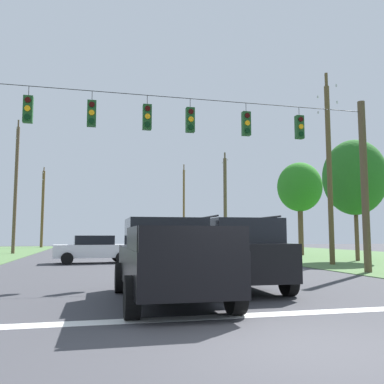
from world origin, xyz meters
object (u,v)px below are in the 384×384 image
(suv_black, at_px, (232,252))
(utility_pole_mid_right, at_px, (329,167))
(distant_car_crossing_white, at_px, (94,249))
(utility_pole_distant_right, at_px, (16,186))
(tree_roadside_right, at_px, (354,177))
(utility_pole_far_right, at_px, (225,203))
(utility_pole_distant_left, at_px, (43,207))
(pickup_truck, at_px, (168,259))
(tree_roadside_left, at_px, (300,187))
(overhead_signal_span, at_px, (173,163))
(utility_pole_near_left, at_px, (184,207))

(suv_black, height_order, utility_pole_mid_right, utility_pole_mid_right)
(distant_car_crossing_white, height_order, utility_pole_distant_right, utility_pole_distant_right)
(tree_roadside_right, bearing_deg, distant_car_crossing_white, 172.73)
(utility_pole_far_right, relative_size, utility_pole_distant_left, 0.93)
(suv_black, height_order, utility_pole_distant_left, utility_pole_distant_left)
(pickup_truck, distance_m, tree_roadside_left, 24.06)
(suv_black, bearing_deg, tree_roadside_left, 56.63)
(overhead_signal_span, relative_size, utility_pole_mid_right, 1.60)
(utility_pole_mid_right, distance_m, utility_pole_distant_right, 25.58)
(pickup_truck, bearing_deg, overhead_signal_span, 77.99)
(utility_pole_near_left, height_order, utility_pole_distant_right, utility_pole_distant_right)
(tree_roadside_right, bearing_deg, utility_pole_mid_right, -142.88)
(suv_black, bearing_deg, distant_car_crossing_white, 107.14)
(utility_pole_mid_right, bearing_deg, pickup_truck, -136.83)
(pickup_truck, height_order, utility_pole_mid_right, utility_pole_mid_right)
(utility_pole_distant_right, distance_m, tree_roadside_left, 23.30)
(pickup_truck, height_order, utility_pole_distant_left, utility_pole_distant_left)
(utility_pole_near_left, bearing_deg, overhead_signal_span, -102.92)
(utility_pole_mid_right, bearing_deg, utility_pole_near_left, 90.35)
(utility_pole_distant_right, bearing_deg, utility_pole_far_right, 0.01)
(tree_roadside_right, xyz_separation_m, tree_roadside_left, (0.13, 7.10, 0.18))
(distant_car_crossing_white, distance_m, utility_pole_distant_left, 31.94)
(utility_pole_mid_right, relative_size, utility_pole_distant_right, 0.91)
(utility_pole_mid_right, distance_m, tree_roadside_left, 10.07)
(pickup_truck, height_order, distant_car_crossing_white, pickup_truck)
(suv_black, height_order, utility_pole_far_right, utility_pole_far_right)
(utility_pole_mid_right, bearing_deg, utility_pole_distant_left, 117.29)
(tree_roadside_left, bearing_deg, utility_pole_distant_right, 159.53)
(overhead_signal_span, relative_size, utility_pole_near_left, 1.48)
(distant_car_crossing_white, distance_m, utility_pole_distant_right, 15.56)
(pickup_truck, bearing_deg, distant_car_crossing_white, 96.61)
(utility_pole_mid_right, height_order, tree_roadside_right, utility_pole_mid_right)
(suv_black, xyz_separation_m, distant_car_crossing_white, (-3.82, 12.40, -0.27))
(distant_car_crossing_white, bearing_deg, utility_pole_mid_right, -19.86)
(utility_pole_mid_right, distance_m, utility_pole_near_left, 35.14)
(utility_pole_mid_right, xyz_separation_m, tree_roadside_right, (3.19, 2.41, -0.13))
(utility_pole_far_right, xyz_separation_m, tree_roadside_left, (3.38, -8.15, 0.67))
(suv_black, height_order, utility_pole_distant_right, utility_pole_distant_right)
(utility_pole_distant_left, bearing_deg, utility_pole_distant_right, -90.77)
(overhead_signal_span, bearing_deg, utility_pole_far_right, 67.33)
(utility_pole_distant_right, xyz_separation_m, tree_roadside_right, (21.69, -15.24, -0.67))
(pickup_truck, relative_size, suv_black, 1.12)
(utility_pole_far_right, xyz_separation_m, tree_roadside_right, (3.25, -15.24, 0.49))
(pickup_truck, xyz_separation_m, utility_pole_far_right, (10.37, 27.43, 3.56))
(overhead_signal_span, bearing_deg, utility_pole_distant_left, 102.69)
(utility_pole_distant_right, height_order, tree_roadside_left, utility_pole_distant_right)
(distant_car_crossing_white, xyz_separation_m, utility_pole_far_right, (12.01, 13.30, 3.74))
(utility_pole_mid_right, distance_m, utility_pole_distant_left, 39.84)
(utility_pole_distant_right, distance_m, utility_pole_distant_left, 17.77)
(distant_car_crossing_white, xyz_separation_m, tree_roadside_left, (15.38, 5.15, 4.41))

